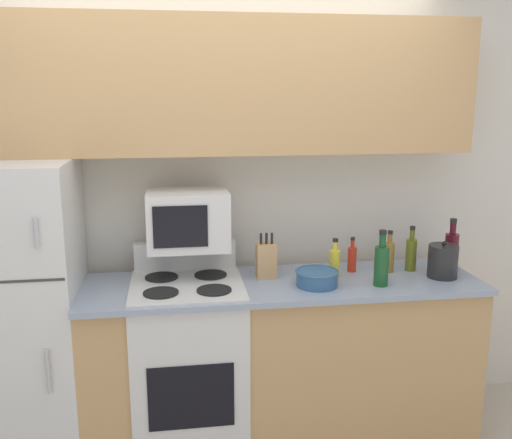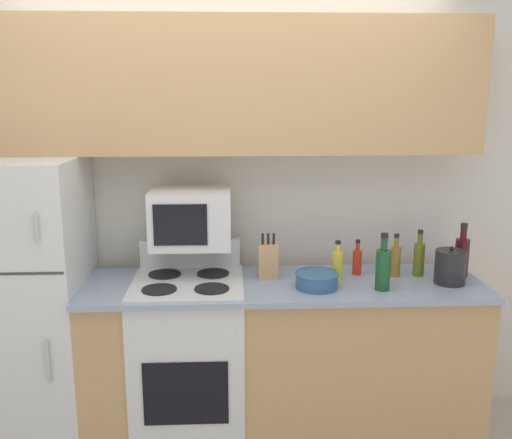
# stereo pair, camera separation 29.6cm
# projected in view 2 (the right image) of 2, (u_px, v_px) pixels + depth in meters

# --- Properties ---
(wall_back) EXTENTS (8.00, 0.05, 2.55)m
(wall_back) POSITION_uv_depth(u_px,v_px,m) (224.00, 206.00, 3.37)
(wall_back) COLOR silver
(wall_back) RESTS_ON ground_plane
(lower_cabinets) EXTENTS (2.14, 0.61, 0.94)m
(lower_cabinets) POSITION_uv_depth(u_px,v_px,m) (283.00, 361.00, 3.17)
(lower_cabinets) COLOR tan
(lower_cabinets) RESTS_ON ground_plane
(refrigerator) EXTENTS (0.64, 0.67, 1.61)m
(refrigerator) POSITION_uv_depth(u_px,v_px,m) (26.00, 307.00, 3.08)
(refrigerator) COLOR silver
(refrigerator) RESTS_ON ground_plane
(upper_cabinets) EXTENTS (2.78, 0.31, 0.72)m
(upper_cabinets) POSITION_uv_depth(u_px,v_px,m) (222.00, 86.00, 3.04)
(upper_cabinets) COLOR tan
(upper_cabinets) RESTS_ON refrigerator
(stove) EXTENTS (0.59, 0.59, 1.11)m
(stove) POSITION_uv_depth(u_px,v_px,m) (190.00, 361.00, 3.14)
(stove) COLOR silver
(stove) RESTS_ON ground_plane
(microwave) EXTENTS (0.43, 0.32, 0.31)m
(microwave) POSITION_uv_depth(u_px,v_px,m) (191.00, 218.00, 3.08)
(microwave) COLOR silver
(microwave) RESTS_ON stove
(knife_block) EXTENTS (0.11, 0.09, 0.25)m
(knife_block) POSITION_uv_depth(u_px,v_px,m) (268.00, 260.00, 3.11)
(knife_block) COLOR tan
(knife_block) RESTS_ON lower_cabinets
(bowl) EXTENTS (0.23, 0.23, 0.08)m
(bowl) POSITION_uv_depth(u_px,v_px,m) (317.00, 279.00, 2.96)
(bowl) COLOR #335B84
(bowl) RESTS_ON lower_cabinets
(bottle_olive_oil) EXTENTS (0.06, 0.06, 0.26)m
(bottle_olive_oil) POSITION_uv_depth(u_px,v_px,m) (419.00, 258.00, 3.15)
(bottle_olive_oil) COLOR #5B6619
(bottle_olive_oil) RESTS_ON lower_cabinets
(bottle_hot_sauce) EXTENTS (0.05, 0.05, 0.20)m
(bottle_hot_sauce) POSITION_uv_depth(u_px,v_px,m) (357.00, 261.00, 3.17)
(bottle_hot_sauce) COLOR red
(bottle_hot_sauce) RESTS_ON lower_cabinets
(bottle_vinegar) EXTENTS (0.06, 0.06, 0.24)m
(bottle_vinegar) POSITION_uv_depth(u_px,v_px,m) (395.00, 260.00, 3.14)
(bottle_vinegar) COLOR olive
(bottle_vinegar) RESTS_ON lower_cabinets
(bottle_wine_green) EXTENTS (0.08, 0.08, 0.30)m
(bottle_wine_green) POSITION_uv_depth(u_px,v_px,m) (383.00, 268.00, 2.92)
(bottle_wine_green) COLOR #194C23
(bottle_wine_green) RESTS_ON lower_cabinets
(bottle_wine_red) EXTENTS (0.08, 0.08, 0.30)m
(bottle_wine_red) POSITION_uv_depth(u_px,v_px,m) (462.00, 256.00, 3.14)
(bottle_wine_red) COLOR #470F19
(bottle_wine_red) RESTS_ON lower_cabinets
(bottle_cooking_spray) EXTENTS (0.06, 0.06, 0.22)m
(bottle_cooking_spray) POSITION_uv_depth(u_px,v_px,m) (337.00, 265.00, 3.08)
(bottle_cooking_spray) COLOR gold
(bottle_cooking_spray) RESTS_ON lower_cabinets
(kettle) EXTENTS (0.16, 0.16, 0.20)m
(kettle) POSITION_uv_depth(u_px,v_px,m) (450.00, 267.00, 3.02)
(kettle) COLOR black
(kettle) RESTS_ON lower_cabinets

